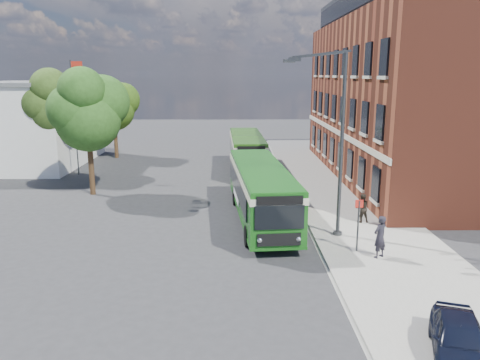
{
  "coord_description": "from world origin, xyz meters",
  "views": [
    {
      "loc": [
        0.14,
        -23.99,
        7.93
      ],
      "look_at": [
        0.39,
        1.26,
        2.2
      ],
      "focal_mm": 35.0,
      "sensor_mm": 36.0,
      "label": 1
    }
  ],
  "objects_px": {
    "street_lamp": "(334,142)",
    "bus_rear": "(247,149)",
    "bus_front": "(261,187)",
    "parked_car": "(459,339)"
  },
  "relations": [
    {
      "from": "bus_front",
      "to": "bus_rear",
      "type": "xyz_separation_m",
      "value": [
        -0.45,
        13.54,
        -0.0
      ]
    },
    {
      "from": "street_lamp",
      "to": "bus_rear",
      "type": "height_order",
      "value": "street_lamp"
    },
    {
      "from": "bus_front",
      "to": "bus_rear",
      "type": "distance_m",
      "value": 13.54
    },
    {
      "from": "street_lamp",
      "to": "bus_front",
      "type": "bearing_deg",
      "value": 137.61
    },
    {
      "from": "bus_rear",
      "to": "street_lamp",
      "type": "bearing_deg",
      "value": -77.26
    },
    {
      "from": "bus_front",
      "to": "parked_car",
      "type": "xyz_separation_m",
      "value": [
        4.79,
        -13.4,
        -1.08
      ]
    },
    {
      "from": "street_lamp",
      "to": "bus_rear",
      "type": "xyz_separation_m",
      "value": [
        -3.74,
        16.55,
        -2.96
      ]
    },
    {
      "from": "street_lamp",
      "to": "parked_car",
      "type": "xyz_separation_m",
      "value": [
        1.5,
        -10.39,
        -4.04
      ]
    },
    {
      "from": "street_lamp",
      "to": "parked_car",
      "type": "relative_size",
      "value": 2.54
    },
    {
      "from": "bus_front",
      "to": "parked_car",
      "type": "height_order",
      "value": "bus_front"
    }
  ]
}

